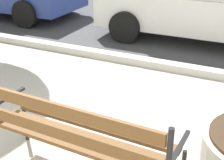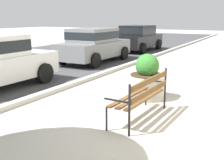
{
  "view_description": "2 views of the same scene",
  "coord_description": "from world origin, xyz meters",
  "px_view_note": "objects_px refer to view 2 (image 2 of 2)",
  "views": [
    {
      "loc": [
        1.36,
        -2.1,
        2.17
      ],
      "look_at": [
        0.05,
        0.65,
        0.75
      ],
      "focal_mm": 53.29,
      "sensor_mm": 36.0,
      "label": 1
    },
    {
      "loc": [
        -4.91,
        -2.1,
        2.07
      ],
      "look_at": [
        0.05,
        0.65,
        0.75
      ],
      "focal_mm": 43.72,
      "sensor_mm": 36.0,
      "label": 2
    }
  ],
  "objects_px": {
    "park_bench": "(142,94)",
    "parked_car_grey": "(94,44)",
    "parked_car_black": "(138,37)",
    "concrete_planter": "(147,81)"
  },
  "relations": [
    {
      "from": "park_bench",
      "to": "concrete_planter",
      "type": "xyz_separation_m",
      "value": [
        1.46,
        0.49,
        -0.08
      ]
    },
    {
      "from": "park_bench",
      "to": "parked_car_black",
      "type": "distance_m",
      "value": 11.77
    },
    {
      "from": "concrete_planter",
      "to": "parked_car_black",
      "type": "height_order",
      "value": "parked_car_black"
    },
    {
      "from": "concrete_planter",
      "to": "parked_car_black",
      "type": "xyz_separation_m",
      "value": [
        9.28,
        4.32,
        0.37
      ]
    },
    {
      "from": "concrete_planter",
      "to": "parked_car_black",
      "type": "bearing_deg",
      "value": 24.94
    },
    {
      "from": "park_bench",
      "to": "parked_car_black",
      "type": "bearing_deg",
      "value": 24.1
    },
    {
      "from": "park_bench",
      "to": "parked_car_grey",
      "type": "bearing_deg",
      "value": 40.25
    },
    {
      "from": "concrete_planter",
      "to": "parked_car_grey",
      "type": "relative_size",
      "value": 0.28
    },
    {
      "from": "park_bench",
      "to": "parked_car_grey",
      "type": "height_order",
      "value": "parked_car_grey"
    },
    {
      "from": "park_bench",
      "to": "concrete_planter",
      "type": "relative_size",
      "value": 1.57
    }
  ]
}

